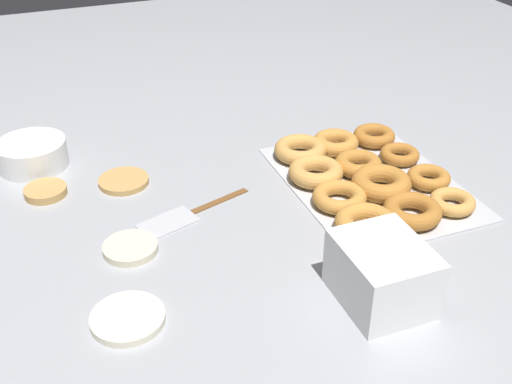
# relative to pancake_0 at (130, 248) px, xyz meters

# --- Properties ---
(ground_plane) EXTENTS (3.00, 3.00, 0.00)m
(ground_plane) POSITION_rel_pancake_0_xyz_m (0.03, -0.12, -0.01)
(ground_plane) COLOR #9EA0A5
(pancake_0) EXTENTS (0.09, 0.09, 0.01)m
(pancake_0) POSITION_rel_pancake_0_xyz_m (0.00, 0.00, 0.00)
(pancake_0) COLOR beige
(pancake_0) RESTS_ON ground_plane
(pancake_1) EXTENTS (0.10, 0.10, 0.01)m
(pancake_1) POSITION_rel_pancake_0_xyz_m (0.23, -0.03, -0.00)
(pancake_1) COLOR tan
(pancake_1) RESTS_ON ground_plane
(pancake_2) EXTENTS (0.08, 0.08, 0.02)m
(pancake_2) POSITION_rel_pancake_0_xyz_m (0.24, 0.12, 0.00)
(pancake_2) COLOR tan
(pancake_2) RESTS_ON ground_plane
(pancake_3) EXTENTS (0.11, 0.11, 0.01)m
(pancake_3) POSITION_rel_pancake_0_xyz_m (-0.17, 0.04, -0.00)
(pancake_3) COLOR silver
(pancake_3) RESTS_ON ground_plane
(donut_tray) EXTENTS (0.42, 0.32, 0.04)m
(donut_tray) POSITION_rel_pancake_0_xyz_m (0.05, -0.48, 0.01)
(donut_tray) COLOR silver
(donut_tray) RESTS_ON ground_plane
(batter_bowl) EXTENTS (0.14, 0.14, 0.06)m
(batter_bowl) POSITION_rel_pancake_0_xyz_m (0.37, 0.13, 0.02)
(batter_bowl) COLOR white
(batter_bowl) RESTS_ON ground_plane
(container_stack) EXTENTS (0.15, 0.12, 0.10)m
(container_stack) POSITION_rel_pancake_0_xyz_m (-0.26, -0.33, 0.04)
(container_stack) COLOR white
(container_stack) RESTS_ON ground_plane
(spatula) EXTENTS (0.11, 0.23, 0.01)m
(spatula) POSITION_rel_pancake_0_xyz_m (0.07, -0.11, -0.00)
(spatula) COLOR brown
(spatula) RESTS_ON ground_plane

